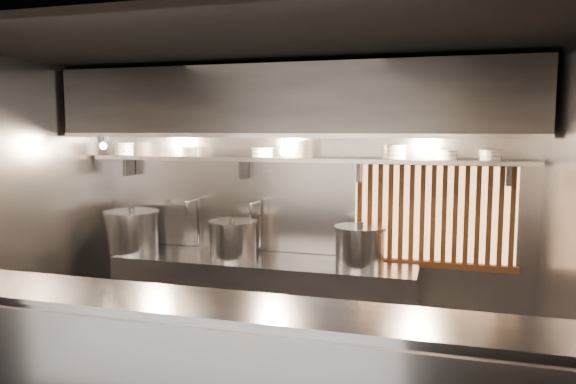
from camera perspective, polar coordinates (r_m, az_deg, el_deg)
The scene contains 22 objects.
ceiling at distance 4.30m, azimuth -3.87°, elevation 14.73°, with size 4.50×4.50×0.00m, color black.
wall_back at distance 5.74m, azimuth 1.48°, elevation -1.38°, with size 4.50×4.50×0.00m, color gray.
wall_left at distance 5.52m, azimuth -26.22°, elevation -2.35°, with size 3.00×3.00×0.00m, color gray.
wall_right at distance 4.13m, azimuth 27.08°, elevation -5.12°, with size 3.00×3.00×0.00m, color gray.
cooking_bench at distance 5.69m, azimuth -2.51°, elevation -11.27°, with size 3.00×0.70×0.90m, color #9B9BA0.
bowl_shelf at distance 5.52m, azimuth 1.01°, elevation 3.32°, with size 4.40×0.34×0.04m, color #9B9BA0.
exhaust_hood at distance 5.31m, azimuth 0.37°, elevation 9.08°, with size 4.40×0.81×0.65m.
wood_screen at distance 5.50m, azimuth 14.54°, elevation -2.13°, with size 1.56×0.09×1.04m.
faucet_left at distance 6.03m, azimuth -9.47°, elevation -1.98°, with size 0.04×0.30×0.50m.
faucet_right at distance 5.76m, azimuth -3.20°, elevation -2.29°, with size 0.04×0.30×0.50m.
heat_lamp at distance 5.91m, azimuth -18.39°, elevation 5.02°, with size 0.25×0.35×0.20m.
pendant_bulb at distance 5.43m, azimuth -0.35°, elevation 4.14°, with size 0.09×0.09×0.19m.
stock_pot_left at distance 6.13m, azimuth -15.56°, elevation -3.82°, with size 0.58×0.58×0.46m.
stock_pot_mid at distance 5.61m, azimuth -5.61°, elevation -4.80°, with size 0.57×0.57×0.42m.
stock_pot_right at distance 5.29m, azimuth 7.30°, elevation -5.48°, with size 0.48×0.48×0.42m.
bowl_stack_0 at distance 6.33m, azimuth -16.37°, elevation 4.24°, with size 0.22×0.22×0.13m.
bowl_stack_1 at distance 5.95m, azimuth -10.08°, elevation 4.09°, with size 0.20×0.20×0.09m.
bowl_stack_2 at distance 5.63m, azimuth -2.63°, elevation 4.06°, with size 0.22×0.22×0.09m.
bowl_stack_3 at distance 5.50m, azimuth 1.56°, elevation 4.41°, with size 0.20×0.20×0.17m.
bowl_stack_4 at distance 5.34m, azimuth 10.72°, elevation 4.03°, with size 0.24×0.24×0.13m.
bowl_stack_5 at distance 5.31m, azimuth 15.66°, elevation 3.69°, with size 0.22×0.22×0.09m.
bowl_stack_6 at distance 5.32m, azimuth 19.88°, elevation 3.55°, with size 0.20×0.20×0.09m.
Camera 1 is at (1.49, -3.99, 2.17)m, focal length 35.00 mm.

